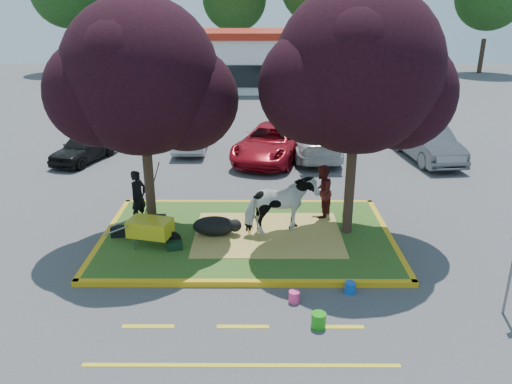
{
  "coord_description": "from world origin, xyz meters",
  "views": [
    {
      "loc": [
        0.31,
        -13.01,
        6.37
      ],
      "look_at": [
        0.25,
        0.5,
        1.26
      ],
      "focal_mm": 35.0,
      "sensor_mm": 36.0,
      "label": 1
    }
  ],
  "objects_px": {
    "calf": "(214,226)",
    "car_black": "(84,147)",
    "car_silver": "(192,135)",
    "wheelbarrow": "(151,228)",
    "bucket_green": "(319,320)",
    "bucket_blue": "(350,288)",
    "bucket_pink": "(294,297)",
    "handler": "(138,197)",
    "cow": "(281,206)"
  },
  "relations": [
    {
      "from": "bucket_pink",
      "to": "car_silver",
      "type": "height_order",
      "value": "car_silver"
    },
    {
      "from": "calf",
      "to": "bucket_green",
      "type": "distance_m",
      "value": 4.88
    },
    {
      "from": "handler",
      "to": "bucket_blue",
      "type": "xyz_separation_m",
      "value": [
        5.74,
        -3.72,
        -0.83
      ]
    },
    {
      "from": "calf",
      "to": "car_black",
      "type": "relative_size",
      "value": 0.35
    },
    {
      "from": "bucket_blue",
      "to": "bucket_green",
      "type": "bearing_deg",
      "value": -123.8
    },
    {
      "from": "bucket_green",
      "to": "bucket_blue",
      "type": "xyz_separation_m",
      "value": [
        0.89,
        1.33,
        -0.03
      ]
    },
    {
      "from": "car_silver",
      "to": "calf",
      "type": "bearing_deg",
      "value": 99.73
    },
    {
      "from": "handler",
      "to": "car_silver",
      "type": "height_order",
      "value": "handler"
    },
    {
      "from": "bucket_pink",
      "to": "car_silver",
      "type": "xyz_separation_m",
      "value": [
        -3.9,
        12.75,
        0.54
      ]
    },
    {
      "from": "bucket_green",
      "to": "wheelbarrow",
      "type": "bearing_deg",
      "value": 140.37
    },
    {
      "from": "bucket_blue",
      "to": "car_silver",
      "type": "height_order",
      "value": "car_silver"
    },
    {
      "from": "bucket_green",
      "to": "bucket_blue",
      "type": "distance_m",
      "value": 1.6
    },
    {
      "from": "calf",
      "to": "car_black",
      "type": "bearing_deg",
      "value": 124.82
    },
    {
      "from": "calf",
      "to": "wheelbarrow",
      "type": "xyz_separation_m",
      "value": [
        -1.66,
        -0.71,
        0.26
      ]
    },
    {
      "from": "calf",
      "to": "car_silver",
      "type": "relative_size",
      "value": 0.31
    },
    {
      "from": "calf",
      "to": "wheelbarrow",
      "type": "height_order",
      "value": "wheelbarrow"
    },
    {
      "from": "handler",
      "to": "bucket_green",
      "type": "height_order",
      "value": "handler"
    },
    {
      "from": "bucket_green",
      "to": "bucket_blue",
      "type": "relative_size",
      "value": 1.21
    },
    {
      "from": "cow",
      "to": "calf",
      "type": "relative_size",
      "value": 1.63
    },
    {
      "from": "cow",
      "to": "bucket_blue",
      "type": "relative_size",
      "value": 7.35
    },
    {
      "from": "car_silver",
      "to": "wheelbarrow",
      "type": "bearing_deg",
      "value": 89.83
    },
    {
      "from": "calf",
      "to": "car_silver",
      "type": "xyz_separation_m",
      "value": [
        -1.82,
        9.52,
        0.25
      ]
    },
    {
      "from": "bucket_blue",
      "to": "handler",
      "type": "bearing_deg",
      "value": 147.05
    },
    {
      "from": "cow",
      "to": "car_black",
      "type": "distance_m",
      "value": 11.08
    },
    {
      "from": "wheelbarrow",
      "to": "car_black",
      "type": "xyz_separation_m",
      "value": [
        -4.56,
        8.35,
        -0.08
      ]
    },
    {
      "from": "cow",
      "to": "handler",
      "type": "bearing_deg",
      "value": 58.69
    },
    {
      "from": "wheelbarrow",
      "to": "bucket_pink",
      "type": "height_order",
      "value": "wheelbarrow"
    },
    {
      "from": "calf",
      "to": "bucket_blue",
      "type": "height_order",
      "value": "calf"
    },
    {
      "from": "bucket_green",
      "to": "bucket_pink",
      "type": "xyz_separation_m",
      "value": [
        -0.45,
        0.95,
        -0.03
      ]
    },
    {
      "from": "calf",
      "to": "car_black",
      "type": "height_order",
      "value": "car_black"
    },
    {
      "from": "car_black",
      "to": "car_silver",
      "type": "relative_size",
      "value": 0.87
    },
    {
      "from": "handler",
      "to": "bucket_blue",
      "type": "distance_m",
      "value": 6.89
    },
    {
      "from": "bucket_pink",
      "to": "car_black",
      "type": "xyz_separation_m",
      "value": [
        -8.29,
        10.87,
        0.47
      ]
    },
    {
      "from": "car_black",
      "to": "wheelbarrow",
      "type": "bearing_deg",
      "value": -43.44
    },
    {
      "from": "bucket_blue",
      "to": "car_silver",
      "type": "bearing_deg",
      "value": 112.96
    },
    {
      "from": "calf",
      "to": "bucket_pink",
      "type": "distance_m",
      "value": 3.85
    },
    {
      "from": "wheelbarrow",
      "to": "bucket_green",
      "type": "xyz_separation_m",
      "value": [
        4.18,
        -3.46,
        -0.52
      ]
    },
    {
      "from": "calf",
      "to": "cow",
      "type": "bearing_deg",
      "value": -1.23
    },
    {
      "from": "cow",
      "to": "handler",
      "type": "xyz_separation_m",
      "value": [
        -4.21,
        0.77,
        -0.04
      ]
    },
    {
      "from": "cow",
      "to": "car_black",
      "type": "bearing_deg",
      "value": 26.18
    },
    {
      "from": "cow",
      "to": "bucket_green",
      "type": "relative_size",
      "value": 6.06
    },
    {
      "from": "cow",
      "to": "car_black",
      "type": "relative_size",
      "value": 0.57
    },
    {
      "from": "cow",
      "to": "wheelbarrow",
      "type": "bearing_deg",
      "value": 82.02
    },
    {
      "from": "calf",
      "to": "wheelbarrow",
      "type": "relative_size",
      "value": 0.61
    },
    {
      "from": "car_silver",
      "to": "bucket_green",
      "type": "bearing_deg",
      "value": 106.5
    },
    {
      "from": "bucket_blue",
      "to": "car_silver",
      "type": "relative_size",
      "value": 0.07
    },
    {
      "from": "handler",
      "to": "bucket_blue",
      "type": "relative_size",
      "value": 5.92
    },
    {
      "from": "car_silver",
      "to": "car_black",
      "type": "bearing_deg",
      "value": 22.03
    },
    {
      "from": "cow",
      "to": "bucket_blue",
      "type": "xyz_separation_m",
      "value": [
        1.52,
        -2.95,
        -0.87
      ]
    },
    {
      "from": "bucket_blue",
      "to": "cow",
      "type": "bearing_deg",
      "value": 117.36
    }
  ]
}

